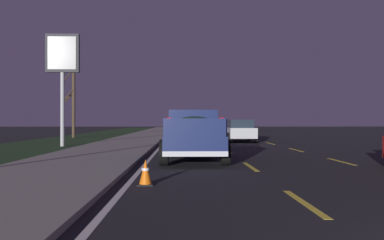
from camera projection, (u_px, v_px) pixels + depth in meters
The scene contains 11 objects.
ground at pixel (234, 140), 30.02m from camera, with size 144.00×144.00×0.00m, color black.
sidewalk_shoulder at pixel (135, 139), 29.84m from camera, with size 108.00×4.00×0.12m, color gray.
grass_verge at pixel (68, 140), 29.72m from camera, with size 108.00×6.00×0.01m, color #1E3819.
lane_markings at pixel (192, 138), 33.09m from camera, with size 108.00×7.04×0.01m.
pickup_truck at pixel (193, 134), 14.83m from camera, with size 5.43×2.30×1.87m.
sedan_blue at pixel (186, 129), 34.30m from camera, with size 4.41×2.04×1.54m.
sedan_silver at pixel (240, 130), 28.13m from camera, with size 4.40×2.03×1.54m.
sedan_green at pixel (217, 127), 43.58m from camera, with size 4.41×2.04×1.54m.
gas_price_sign at pixel (62, 62), 22.74m from camera, with size 0.27×1.90×6.42m.
bare_tree_far at pixel (73, 103), 34.53m from camera, with size 1.38×1.09×5.98m.
traffic_cone_near at pixel (145, 173), 9.00m from camera, with size 0.36×0.36×0.58m.
Camera 1 is at (-2.94, 3.90, 1.45)m, focal length 37.28 mm.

